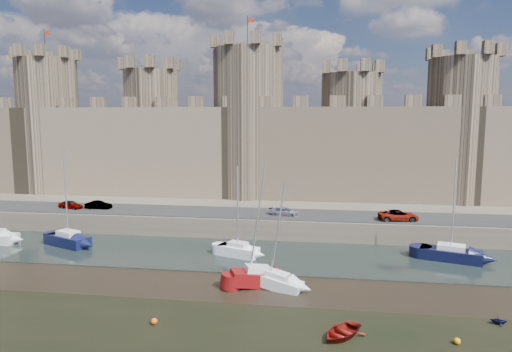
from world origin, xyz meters
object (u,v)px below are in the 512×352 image
Objects in this scene: car_0 at (71,205)px; sailboat_1 at (68,239)px; car_3 at (399,216)px; sailboat_4 at (258,277)px; sailboat_2 at (238,250)px; sailboat_5 at (277,281)px; car_1 at (98,205)px; sailboat_3 at (451,253)px; car_2 at (284,212)px.

sailboat_1 is at bearing -138.20° from car_0.
car_3 is 0.42× the size of sailboat_4.
car_3 reaches higher than car_0.
sailboat_1 is (4.79, -8.98, -2.23)m from car_0.
sailboat_5 is (5.13, -8.57, -0.10)m from sailboat_2.
car_0 is at bearing 141.31° from sailboat_1.
car_3 is at bearing 46.28° from sailboat_2.
car_1 is 44.62m from sailboat_3.
sailboat_5 is at bearing -130.69° from sailboat_3.
sailboat_5 is at bearing -167.68° from car_2.
sailboat_5 is (-13.04, -17.57, -2.47)m from car_3.
sailboat_4 reaches higher than car_0.
car_1 is 23.80m from sailboat_2.
sailboat_4 is (3.32, -8.10, 0.03)m from sailboat_2.
car_3 is at bearing -95.05° from car_1.
sailboat_3 reaches higher than car_3.
sailboat_4 reaches higher than car_3.
car_0 is 29.33m from car_2.
car_2 is 14.01m from car_3.
sailboat_5 is (25.48, -9.64, -0.17)m from sailboat_1.
sailboat_1 is (0.93, -9.33, -2.21)m from car_1.
car_2 is at bearing 63.52° from sailboat_4.
car_2 is 0.39× the size of sailboat_5.
car_0 is at bearing -171.43° from sailboat_3.
sailboat_5 is (-17.31, -10.35, -0.12)m from sailboat_3.
sailboat_4 reaches higher than sailboat_3.
car_1 is at bearing 118.91° from sailboat_1.
car_1 is at bearing 98.28° from car_2.
sailboat_3 is 0.93× the size of sailboat_4.
car_1 is 0.31× the size of sailboat_1.
sailboat_3 is at bearing 24.18° from sailboat_1.
sailboat_1 reaches higher than car_1.
sailboat_1 is (-38.52, -7.93, -2.30)m from car_3.
sailboat_3 is 1.12× the size of sailboat_5.
sailboat_2 is 0.92× the size of sailboat_3.
sailboat_1 is 20.38m from sailboat_2.
car_0 is at bearing 81.44° from car_3.
sailboat_2 is 9.99m from sailboat_5.
car_0 is at bearing 99.13° from car_2.
car_1 is 0.73× the size of car_3.
car_3 is 22.77m from sailboat_4.
sailboat_5 reaches higher than car_0.
car_2 is 0.38× the size of sailboat_2.
sailboat_1 is 42.79m from sailboat_3.
sailboat_1 is at bearing -163.09° from sailboat_2.
sailboat_3 is at bearing 24.48° from sailboat_2.
sailboat_2 is (25.14, -10.05, -2.30)m from car_0.
car_1 is 0.95× the size of car_2.
car_0 is 0.99× the size of car_1.
sailboat_3 reaches higher than sailboat_2.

